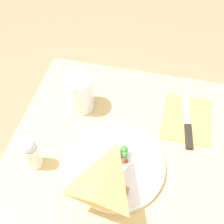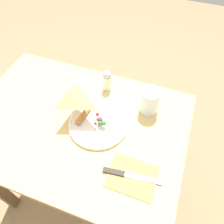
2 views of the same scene
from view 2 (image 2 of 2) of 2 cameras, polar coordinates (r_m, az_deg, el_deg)
The scene contains 7 objects.
ground_plane at distance 1.64m, azimuth -5.94°, elevation -18.32°, with size 6.00×6.00×0.00m, color #997A56.
dining_table at distance 1.07m, azimuth -8.75°, elevation -7.06°, with size 0.95×0.67×0.78m.
plate_pizza at distance 0.92m, azimuth -3.64°, elevation -2.76°, with size 0.25×0.25×0.06m.
milk_glass at distance 0.95m, azimuth 9.82°, elevation 2.61°, with size 0.08×0.08×0.12m.
napkin_folded at distance 0.83m, azimuth 5.25°, elevation -16.41°, with size 0.18×0.14×0.00m.
butter_knife at distance 0.82m, azimuth 4.42°, elevation -16.13°, with size 0.22×0.04×0.01m.
salt_shaker at distance 1.03m, azimuth -1.29°, elevation 8.29°, with size 0.04×0.04×0.11m.
Camera 2 is at (0.33, -0.45, 1.55)m, focal length 35.00 mm.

